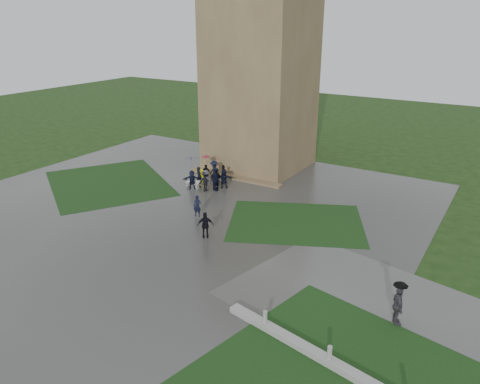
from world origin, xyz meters
The scene contains 11 objects.
ground centered at (0.00, 0.00, 0.00)m, with size 120.00×120.00×0.00m, color black.
plaza centered at (0.00, 2.00, 0.01)m, with size 34.00×34.00×0.02m, color #363633.
lawn_inset_left centered at (-8.50, 4.00, 0.03)m, with size 11.00×9.00×0.01m, color black.
lawn_inset_right centered at (8.50, 5.00, 0.03)m, with size 9.00×7.00×0.01m, color black.
tower centered at (0.00, 15.00, 9.00)m, with size 8.00×8.00×18.00m, color brown.
tower_plinth centered at (0.00, 10.60, 0.13)m, with size 9.00×0.80×0.22m, color brown.
bench centered at (-1.73, 6.95, 0.41)m, with size 1.33×0.54×0.75m.
visitor_cluster centered at (-0.63, 7.76, 1.09)m, with size 3.65×3.62×2.72m.
pedestrian_mid centered at (2.10, 2.33, 0.79)m, with size 0.56×0.37×1.55m, color black.
pedestrian_near centered at (4.59, -0.16, 0.89)m, with size 1.02×0.58×1.75m, color black.
pedestrian_path centered at (17.25, -2.89, 1.12)m, with size 1.10×1.29×2.21m.
Camera 1 is at (20.56, -21.98, 13.31)m, focal length 35.00 mm.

